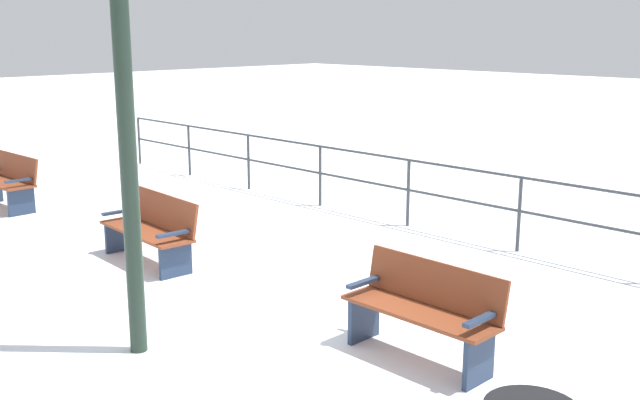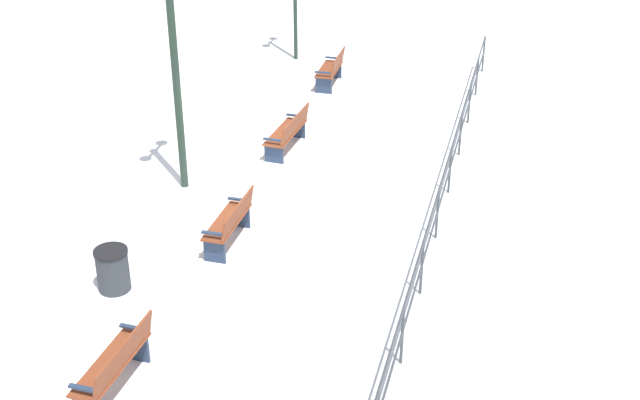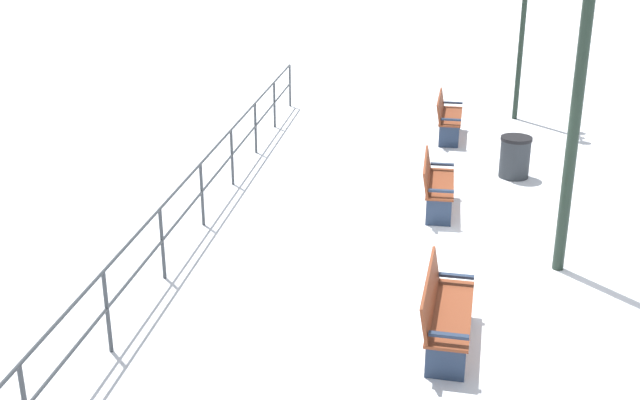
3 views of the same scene
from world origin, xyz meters
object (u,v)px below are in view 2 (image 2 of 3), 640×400
object	(u,v)px
bench_nearest	(332,69)
bench_fourth	(116,364)
bench_second	(289,131)
lamppost_middle	(173,37)
trash_bin	(113,270)
bench_third	(231,222)

from	to	relation	value
bench_nearest	bench_fourth	world-z (taller)	bench_fourth
bench_second	bench_fourth	bearing A→B (deg)	93.55
lamppost_middle	bench_nearest	bearing A→B (deg)	-103.28
bench_fourth	trash_bin	world-z (taller)	bench_fourth
bench_nearest	bench_second	bearing A→B (deg)	89.45
bench_second	lamppost_middle	distance (m)	3.88
bench_second	bench_fourth	size ratio (longest dim) A/B	1.03
bench_fourth	lamppost_middle	world-z (taller)	lamppost_middle
bench_second	lamppost_middle	xyz separation A→B (m)	(1.59, 2.25, 2.73)
bench_fourth	trash_bin	size ratio (longest dim) A/B	2.12
bench_third	lamppost_middle	world-z (taller)	lamppost_middle
bench_nearest	bench_second	world-z (taller)	bench_nearest
bench_second	trash_bin	bearing A→B (deg)	82.05
bench_fourth	lamppost_middle	size ratio (longest dim) A/B	0.33
bench_second	trash_bin	xyz separation A→B (m)	(1.26, 6.09, -0.07)
bench_second	bench_third	xyz separation A→B (m)	(-0.15, 4.21, 0.02)
bench_second	bench_third	bearing A→B (deg)	95.79
lamppost_middle	bench_third	bearing A→B (deg)	131.57
bench_third	lamppost_middle	bearing A→B (deg)	-47.94
bench_fourth	lamppost_middle	bearing A→B (deg)	-73.53
bench_nearest	bench_second	xyz separation A→B (m)	(-0.06, 4.23, -0.01)
bench_nearest	trash_bin	xyz separation A→B (m)	(1.20, 10.32, -0.07)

